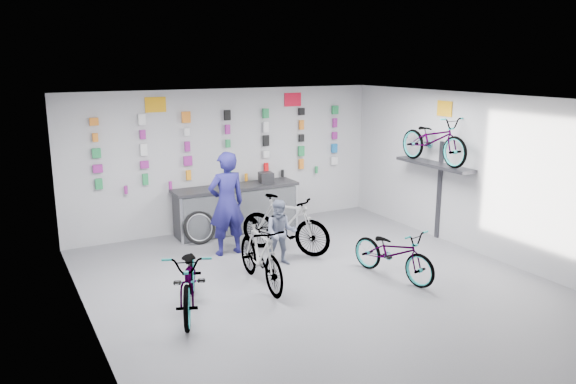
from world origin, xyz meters
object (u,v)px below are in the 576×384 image
bike_left (190,278)px  bike_right (393,253)px  customer (281,233)px  bike_service (285,224)px  clerk (227,204)px  counter (237,209)px  bike_center (260,254)px

bike_left → bike_right: size_ratio=1.14×
bike_right → customer: 2.00m
bike_left → bike_service: size_ratio=1.03×
bike_left → customer: bearing=48.9°
clerk → customer: clerk is taller
customer → counter: bearing=112.9°
bike_right → clerk: (-2.00, 2.43, 0.54)m
customer → bike_right: bearing=-21.0°
counter → bike_service: (0.28, -1.67, 0.07)m
bike_left → bike_right: bike_left is taller
bike_center → clerk: (0.11, 1.68, 0.45)m
counter → clerk: clerk is taller
bike_center → clerk: clerk is taller
bike_right → bike_service: size_ratio=0.90×
bike_left → customer: customer is taller
counter → clerk: size_ratio=1.38×
bike_service → counter: bearing=64.4°
clerk → customer: size_ratio=1.65×
bike_left → bike_service: bearing=54.9°
counter → clerk: (-0.72, -1.23, 0.49)m
bike_center → bike_right: size_ratio=1.05×
counter → bike_left: bearing=-123.1°
counter → bike_left: bike_left is taller
bike_service → clerk: bearing=121.0°
customer → bike_left: bearing=-127.0°
bike_left → customer: 2.31m
bike_right → bike_service: (-1.00, 1.99, 0.12)m
bike_center → bike_right: (2.11, -0.75, -0.09)m
bike_center → bike_right: 2.24m
bike_center → clerk: size_ratio=0.90×
counter → bike_right: size_ratio=1.61×
counter → clerk: 1.51m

